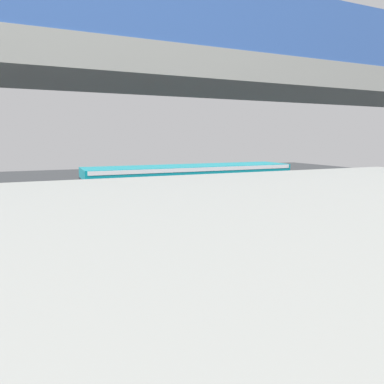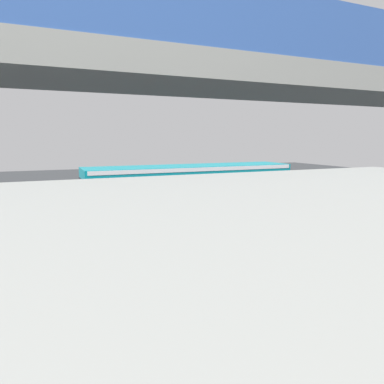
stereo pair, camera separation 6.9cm
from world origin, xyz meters
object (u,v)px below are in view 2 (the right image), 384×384
object	(u,v)px
parked_van	(352,204)
bicycle_green	(22,255)
pedestrian	(137,240)
traffic_sign	(192,183)
bicycle_red	(35,261)
city_bus	(191,188)

from	to	relation	value
parked_van	bicycle_green	size ratio (longest dim) A/B	2.71
pedestrian	bicycle_green	bearing A→B (deg)	-20.71
pedestrian	traffic_sign	distance (m)	9.40
parked_van	pedestrian	bearing A→B (deg)	4.85
bicycle_green	traffic_sign	bearing A→B (deg)	-147.21
pedestrian	traffic_sign	xyz separation A→B (m)	(-5.49, -7.56, 1.00)
bicycle_green	bicycle_red	bearing A→B (deg)	114.35
bicycle_red	traffic_sign	size ratio (longest dim) A/B	0.63
parked_van	bicycle_red	world-z (taller)	parked_van
city_bus	parked_van	xyz separation A→B (m)	(-7.38, 4.33, -0.70)
city_bus	parked_van	bearing A→B (deg)	149.59
bicycle_red	parked_van	bearing A→B (deg)	-178.20
bicycle_red	pedestrian	xyz separation A→B (m)	(-3.50, 0.52, 0.51)
traffic_sign	bicycle_red	bearing A→B (deg)	38.06
parked_van	bicycle_red	xyz separation A→B (m)	(15.33, 0.48, -0.81)
bicycle_green	traffic_sign	xyz separation A→B (m)	(-9.43, -6.07, 1.52)
traffic_sign	parked_van	bearing A→B (deg)	134.02
parked_van	bicycle_green	xyz separation A→B (m)	(15.76, -0.48, -0.81)
bicycle_red	traffic_sign	xyz separation A→B (m)	(-8.99, -7.04, 1.52)
bicycle_red	pedestrian	world-z (taller)	pedestrian
bicycle_red	city_bus	bearing A→B (deg)	-148.80
city_bus	parked_van	world-z (taller)	city_bus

